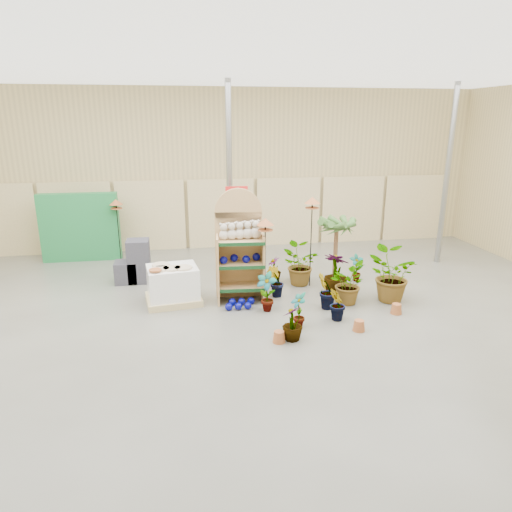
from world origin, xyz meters
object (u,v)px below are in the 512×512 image
Objects in this scene: bird_table_front at (265,225)px; potted_plant_2 at (347,283)px; pallet_stack at (173,285)px; display_shelf at (239,250)px.

bird_table_front is 2.07× the size of potted_plant_2.
pallet_stack is at bearing 170.49° from potted_plant_2.
bird_table_front reaches higher than potted_plant_2.
bird_table_front is (1.86, -0.28, 1.26)m from pallet_stack.
display_shelf reaches higher than pallet_stack.
display_shelf is at bearing 163.62° from potted_plant_2.
display_shelf is at bearing -6.43° from pallet_stack.
pallet_stack is 2.27m from bird_table_front.
potted_plant_2 is (2.12, -0.62, -0.63)m from display_shelf.
potted_plant_2 is at bearing -12.20° from display_shelf.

